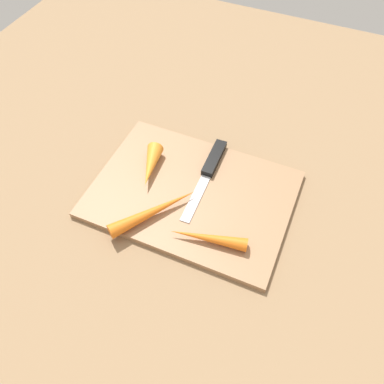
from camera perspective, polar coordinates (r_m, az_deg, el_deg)
The scene contains 6 objects.
ground_plane at distance 0.73m, azimuth -0.00°, elevation -0.57°, with size 1.40×1.40×0.00m, color #8C6D4C.
cutting_board at distance 0.73m, azimuth -0.00°, elevation -0.29°, with size 0.36×0.26×0.01m, color #99704C.
knife at distance 0.76m, azimuth 2.91°, elevation 4.21°, with size 0.03×0.20×0.01m.
carrot_longest at distance 0.69m, azimuth -5.51°, elevation -2.75°, with size 0.03×0.03×0.17m, color orange.
carrot_medium at distance 0.66m, azimuth 2.35°, elevation -6.67°, with size 0.02×0.02×0.13m, color orange.
carrot_shortest at distance 0.75m, azimuth -6.02°, elevation 3.79°, with size 0.03×0.03×0.09m, color orange.
Camera 1 is at (-0.17, 0.40, 0.59)m, focal length 36.86 mm.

